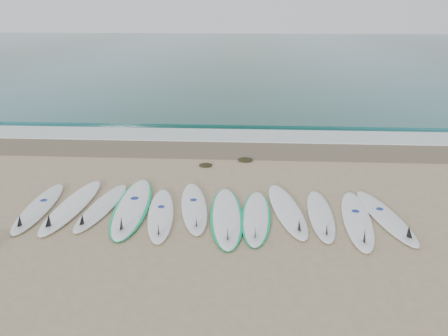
{
  "coord_description": "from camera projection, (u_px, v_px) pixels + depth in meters",
  "views": [
    {
      "loc": [
        0.74,
        -7.81,
        3.88
      ],
      "look_at": [
        0.2,
        1.52,
        0.4
      ],
      "focal_mm": 35.0,
      "sensor_mm": 36.0,
      "label": 1
    }
  ],
  "objects": [
    {
      "name": "ground",
      "position": [
        210.0,
        213.0,
        8.7
      ],
      "size": [
        120.0,
        120.0,
        0.0
      ],
      "primitive_type": "plane",
      "color": "tan"
    },
    {
      "name": "ocean",
      "position": [
        242.0,
        52.0,
        39.11
      ],
      "size": [
        120.0,
        55.0,
        0.03
      ],
      "primitive_type": "cube",
      "color": "#195252",
      "rests_on": "ground"
    },
    {
      "name": "wet_sand_band",
      "position": [
        222.0,
        149.0,
        12.54
      ],
      "size": [
        120.0,
        1.8,
        0.01
      ],
      "primitive_type": "cube",
      "color": "brown",
      "rests_on": "ground"
    },
    {
      "name": "foam_band",
      "position": [
        225.0,
        135.0,
        13.84
      ],
      "size": [
        120.0,
        1.4,
        0.04
      ],
      "primitive_type": "cube",
      "color": "silver",
      "rests_on": "ground"
    },
    {
      "name": "wave_crest",
      "position": [
        227.0,
        123.0,
        15.24
      ],
      "size": [
        120.0,
        1.0,
        0.1
      ],
      "primitive_type": "cube",
      "color": "#195252",
      "rests_on": "ground"
    },
    {
      "name": "surfboard_0",
      "position": [
        38.0,
        208.0,
        8.8
      ],
      "size": [
        0.65,
        2.45,
        0.31
      ],
      "rotation": [
        0.0,
        0.0,
        0.06
      ],
      "color": "silver",
      "rests_on": "ground"
    },
    {
      "name": "surfboard_1",
      "position": [
        71.0,
        206.0,
        8.85
      ],
      "size": [
        0.7,
        2.69,
        0.34
      ],
      "rotation": [
        0.0,
        0.0,
        -0.05
      ],
      "color": "white",
      "rests_on": "ground"
    },
    {
      "name": "surfboard_2",
      "position": [
        101.0,
        207.0,
        8.83
      ],
      "size": [
        0.74,
        2.37,
        0.3
      ],
      "rotation": [
        0.0,
        0.0,
        -0.11
      ],
      "color": "white",
      "rests_on": "ground"
    },
    {
      "name": "surfboard_3",
      "position": [
        132.0,
        207.0,
        8.85
      ],
      "size": [
        0.92,
        2.95,
        0.37
      ],
      "rotation": [
        0.0,
        0.0,
        0.08
      ],
      "color": "white",
      "rests_on": "ground"
    },
    {
      "name": "surfboard_4",
      "position": [
        161.0,
        215.0,
        8.52
      ],
      "size": [
        0.86,
        2.45,
        0.31
      ],
      "rotation": [
        0.0,
        0.0,
        0.15
      ],
      "color": "white",
      "rests_on": "ground"
    },
    {
      "name": "surfboard_5",
      "position": [
        194.0,
        208.0,
        8.81
      ],
      "size": [
        0.92,
        2.52,
        0.32
      ],
      "rotation": [
        0.0,
        0.0,
        0.17
      ],
      "color": "white",
      "rests_on": "ground"
    },
    {
      "name": "surfboard_6",
      "position": [
        226.0,
        216.0,
        8.45
      ],
      "size": [
        0.84,
        2.7,
        0.34
      ],
      "rotation": [
        0.0,
        0.0,
        0.08
      ],
      "color": "white",
      "rests_on": "ground"
    },
    {
      "name": "surfboard_7",
      "position": [
        256.0,
        217.0,
        8.44
      ],
      "size": [
        0.65,
        2.41,
        0.3
      ],
      "rotation": [
        0.0,
        0.0,
        -0.03
      ],
      "color": "white",
      "rests_on": "ground"
    },
    {
      "name": "surfboard_8",
      "position": [
        288.0,
        210.0,
        8.68
      ],
      "size": [
        0.92,
        2.6,
        0.33
      ],
      "rotation": [
        0.0,
        0.0,
        0.16
      ],
      "color": "white",
      "rests_on": "ground"
    },
    {
      "name": "surfboard_9",
      "position": [
        321.0,
        215.0,
        8.49
      ],
      "size": [
        0.54,
        2.31,
        0.29
      ],
      "rotation": [
        0.0,
        0.0,
        -0.03
      ],
      "color": "white",
      "rests_on": "ground"
    },
    {
      "name": "surfboard_10",
      "position": [
        357.0,
        220.0,
        8.3
      ],
      "size": [
        0.78,
        2.6,
        0.33
      ],
      "rotation": [
        0.0,
        0.0,
        -0.1
      ],
      "color": "white",
      "rests_on": "ground"
    },
    {
      "name": "surfboard_11",
      "position": [
        387.0,
        217.0,
        8.41
      ],
      "size": [
        0.91,
        2.5,
        0.31
      ],
      "rotation": [
        0.0,
        0.0,
        0.17
      ],
      "color": "white",
      "rests_on": "ground"
    },
    {
      "name": "seaweed_near",
      "position": [
        206.0,
        165.0,
        11.24
      ],
      "size": [
        0.35,
        0.27,
        0.07
      ],
      "primitive_type": "ellipsoid",
      "color": "black",
      "rests_on": "ground"
    },
    {
      "name": "seaweed_far",
      "position": [
        245.0,
        160.0,
        11.61
      ],
      "size": [
        0.41,
        0.32,
        0.08
      ],
      "primitive_type": "ellipsoid",
      "color": "black",
      "rests_on": "ground"
    }
  ]
}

